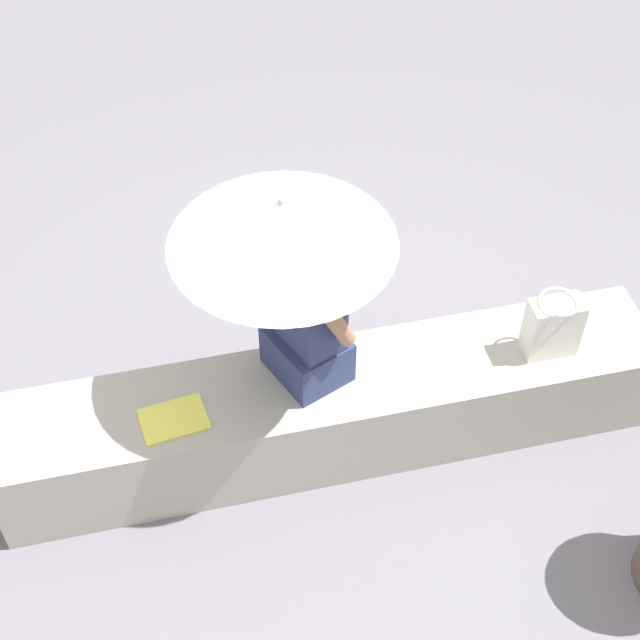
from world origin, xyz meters
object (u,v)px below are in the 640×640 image
Objects in this scene: person_seated at (306,309)px; magazine at (174,419)px; parasol at (282,224)px; handbag_black at (553,326)px.

magazine is at bearing -166.58° from person_seated.
parasol is (-0.09, -0.01, 0.50)m from person_seated.
person_seated reaches higher than handbag_black.
parasol is at bearing -172.49° from person_seated.
person_seated is at bearing 6.25° from magazine.
handbag_black is at bearing -6.85° from person_seated.
person_seated is 3.21× the size of magazine.
person_seated is at bearing 7.51° from parasol.
magazine is at bearing -165.57° from parasol.
magazine is (-1.70, -0.02, -0.15)m from handbag_black.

